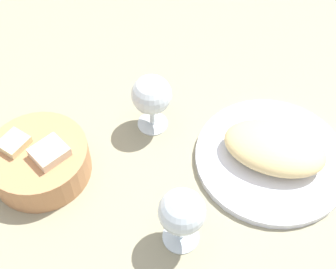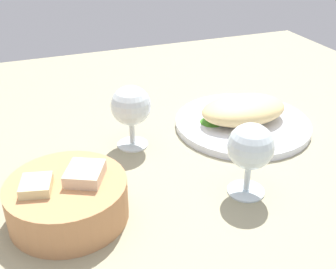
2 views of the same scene
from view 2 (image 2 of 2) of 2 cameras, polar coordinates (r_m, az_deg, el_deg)
ground_plane at (r=73.04cm, az=2.09°, el=-5.66°), size 140.00×140.00×2.00cm
plate at (r=87.53cm, az=10.06°, el=1.48°), size 27.45×27.45×1.40cm
omelette at (r=86.11cm, az=10.24°, el=3.37°), size 17.95×11.46×5.01cm
lettuce_garnish at (r=85.33cm, az=5.97°, el=2.16°), size 4.79×4.79×1.58cm
bread_basket at (r=62.62cm, az=-13.45°, el=-8.47°), size 17.36×17.36×7.87cm
wine_glass_near at (r=76.56cm, az=-5.05°, el=3.66°), size 7.40×7.40×12.01cm
wine_glass_far at (r=64.46cm, az=11.13°, el=-1.96°), size 7.21×7.21×12.06cm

